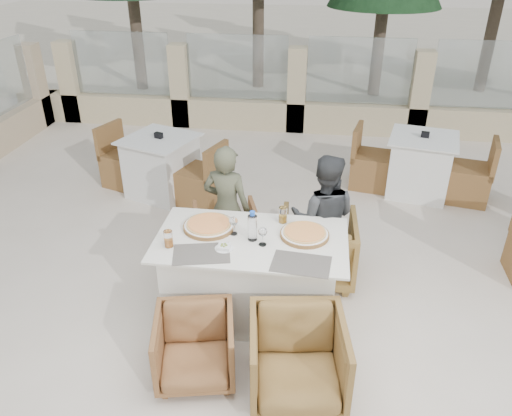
# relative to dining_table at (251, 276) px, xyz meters

# --- Properties ---
(ground) EXTENTS (80.00, 80.00, 0.00)m
(ground) POSITION_rel_dining_table_xyz_m (0.09, -0.00, -0.39)
(ground) COLOR beige
(ground) RESTS_ON ground
(sand_patch) EXTENTS (30.00, 16.00, 0.01)m
(sand_patch) POSITION_rel_dining_table_xyz_m (0.09, 14.00, -0.38)
(sand_patch) COLOR beige
(sand_patch) RESTS_ON ground
(perimeter_wall_far) EXTENTS (10.00, 0.34, 1.60)m
(perimeter_wall_far) POSITION_rel_dining_table_xyz_m (0.09, 4.80, 0.42)
(perimeter_wall_far) COLOR #C9B88E
(perimeter_wall_far) RESTS_ON ground
(dining_table) EXTENTS (1.60, 0.90, 0.77)m
(dining_table) POSITION_rel_dining_table_xyz_m (0.00, 0.00, 0.00)
(dining_table) COLOR silver
(dining_table) RESTS_ON ground
(placemat_near_left) EXTENTS (0.50, 0.39, 0.00)m
(placemat_near_left) POSITION_rel_dining_table_xyz_m (-0.36, -0.27, 0.39)
(placemat_near_left) COLOR #5C554E
(placemat_near_left) RESTS_ON dining_table
(placemat_near_right) EXTENTS (0.48, 0.34, 0.00)m
(placemat_near_right) POSITION_rel_dining_table_xyz_m (0.43, -0.31, 0.39)
(placemat_near_right) COLOR #58514B
(placemat_near_right) RESTS_ON dining_table
(pizza_left) EXTENTS (0.46, 0.46, 0.06)m
(pizza_left) POSITION_rel_dining_table_xyz_m (-0.39, 0.13, 0.41)
(pizza_left) COLOR #F95C21
(pizza_left) RESTS_ON dining_table
(pizza_right) EXTENTS (0.47, 0.47, 0.05)m
(pizza_right) POSITION_rel_dining_table_xyz_m (0.44, 0.10, 0.41)
(pizza_right) COLOR orange
(pizza_right) RESTS_ON dining_table
(water_bottle) EXTENTS (0.08, 0.08, 0.27)m
(water_bottle) POSITION_rel_dining_table_xyz_m (0.01, -0.01, 0.52)
(water_bottle) COLOR #BBD7F6
(water_bottle) RESTS_ON dining_table
(wine_glass_centre) EXTENTS (0.08, 0.08, 0.18)m
(wine_glass_centre) POSITION_rel_dining_table_xyz_m (-0.16, 0.06, 0.48)
(wine_glass_centre) COLOR white
(wine_glass_centre) RESTS_ON dining_table
(wine_glass_near) EXTENTS (0.09, 0.09, 0.18)m
(wine_glass_near) POSITION_rel_dining_table_xyz_m (0.10, -0.08, 0.48)
(wine_glass_near) COLOR white
(wine_glass_near) RESTS_ON dining_table
(beer_glass_left) EXTENTS (0.09, 0.09, 0.14)m
(beer_glass_left) POSITION_rel_dining_table_xyz_m (-0.65, -0.20, 0.46)
(beer_glass_left) COLOR orange
(beer_glass_left) RESTS_ON dining_table
(beer_glass_right) EXTENTS (0.08, 0.08, 0.15)m
(beer_glass_right) POSITION_rel_dining_table_xyz_m (0.24, 0.31, 0.46)
(beer_glass_right) COLOR #C5881B
(beer_glass_right) RESTS_ON dining_table
(olive_dish) EXTENTS (0.14, 0.14, 0.04)m
(olive_dish) POSITION_rel_dining_table_xyz_m (-0.20, -0.18, 0.41)
(olive_dish) COLOR silver
(olive_dish) RESTS_ON dining_table
(armchair_far_left) EXTENTS (0.79, 0.81, 0.59)m
(armchair_far_left) POSITION_rel_dining_table_xyz_m (-0.37, 0.79, -0.09)
(armchair_far_left) COLOR brown
(armchair_far_left) RESTS_ON ground
(armchair_far_right) EXTENTS (0.73, 0.75, 0.66)m
(armchair_far_right) POSITION_rel_dining_table_xyz_m (0.56, 0.61, -0.05)
(armchair_far_right) COLOR olive
(armchair_far_right) RESTS_ON ground
(armchair_near_left) EXTENTS (0.69, 0.71, 0.55)m
(armchair_near_left) POSITION_rel_dining_table_xyz_m (-0.32, -0.78, -0.11)
(armchair_near_left) COLOR brown
(armchair_near_left) RESTS_ON ground
(armchair_near_right) EXTENTS (0.77, 0.79, 0.64)m
(armchair_near_right) POSITION_rel_dining_table_xyz_m (0.45, -0.84, -0.07)
(armchair_near_right) COLOR brown
(armchair_near_right) RESTS_ON ground
(diner_left) EXTENTS (0.52, 0.39, 1.30)m
(diner_left) POSITION_rel_dining_table_xyz_m (-0.34, 0.70, 0.27)
(diner_left) COLOR #4E513B
(diner_left) RESTS_ON ground
(diner_right) EXTENTS (0.65, 0.52, 1.29)m
(diner_right) POSITION_rel_dining_table_xyz_m (0.59, 0.63, 0.26)
(diner_right) COLOR #343639
(diner_right) RESTS_ON ground
(bg_table_a) EXTENTS (1.82, 1.33, 0.77)m
(bg_table_a) POSITION_rel_dining_table_xyz_m (-1.47, 2.16, 0.00)
(bg_table_a) COLOR silver
(bg_table_a) RESTS_ON ground
(bg_table_b) EXTENTS (1.77, 1.14, 0.77)m
(bg_table_b) POSITION_rel_dining_table_xyz_m (1.82, 2.63, 0.00)
(bg_table_b) COLOR white
(bg_table_b) RESTS_ON ground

